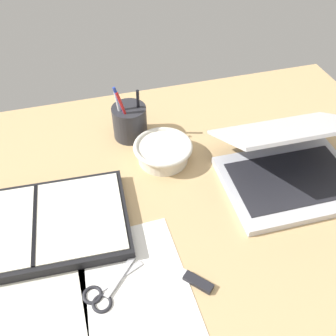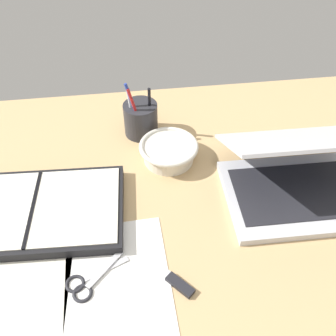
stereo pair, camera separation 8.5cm
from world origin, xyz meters
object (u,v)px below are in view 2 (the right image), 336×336
object	(u,v)px
laptop	(295,175)
pen_cup	(141,119)
planner	(34,211)
bowl	(169,151)
scissors	(86,283)

from	to	relation	value
laptop	pen_cup	bearing A→B (deg)	143.39
pen_cup	planner	bearing A→B (deg)	-134.80
laptop	pen_cup	xyz separation A→B (cm)	(-33.83, 26.28, -0.14)
bowl	planner	size ratio (longest dim) A/B	0.37
pen_cup	scissors	bearing A→B (deg)	-107.90
bowl	pen_cup	world-z (taller)	pen_cup
pen_cup	planner	xyz separation A→B (cm)	(-26.15, -26.33, -3.39)
scissors	bowl	bearing A→B (deg)	23.39
bowl	planner	bearing A→B (deg)	-155.89
laptop	bowl	size ratio (longest dim) A/B	2.17
bowl	pen_cup	bearing A→B (deg)	117.28
planner	bowl	bearing A→B (deg)	27.05
bowl	pen_cup	xyz separation A→B (cm)	(-6.13, 11.89, 1.97)
laptop	scissors	world-z (taller)	laptop
bowl	pen_cup	distance (cm)	13.52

